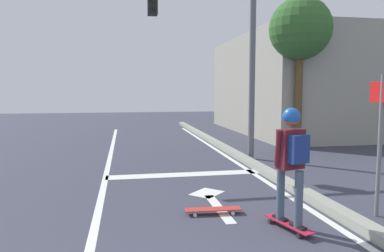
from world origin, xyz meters
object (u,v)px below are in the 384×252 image
at_px(skateboard, 289,224).
at_px(skater, 292,152).
at_px(roadside_tree, 300,30).
at_px(street_sign_post, 381,124).
at_px(traffic_signal_mast, 205,33).
at_px(spare_skateboard, 213,210).

height_order(skateboard, skater, skater).
distance_m(skater, roadside_tree, 7.68).
height_order(skater, street_sign_post, street_sign_post).
relative_size(skateboard, roadside_tree, 0.18).
relative_size(skateboard, skater, 0.55).
relative_size(skater, street_sign_post, 0.74).
distance_m(skateboard, street_sign_post, 2.00).
distance_m(traffic_signal_mast, street_sign_post, 5.28).
bearing_deg(roadside_tree, skater, -117.49).
height_order(skateboard, roadside_tree, roadside_tree).
bearing_deg(spare_skateboard, street_sign_post, -12.83).
distance_m(skater, spare_skateboard, 1.52).
height_order(skater, roadside_tree, roadside_tree).
bearing_deg(skater, skateboard, 106.03).
bearing_deg(skateboard, traffic_signal_mast, 90.63).
distance_m(skateboard, traffic_signal_mast, 5.87).
relative_size(spare_skateboard, traffic_signal_mast, 0.16).
height_order(skater, traffic_signal_mast, traffic_signal_mast).
xyz_separation_m(skateboard, traffic_signal_mast, (-0.05, 4.89, 3.25)).
xyz_separation_m(traffic_signal_mast, roadside_tree, (3.38, 1.48, 0.40)).
height_order(traffic_signal_mast, roadside_tree, traffic_signal_mast).
relative_size(skateboard, street_sign_post, 0.41).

